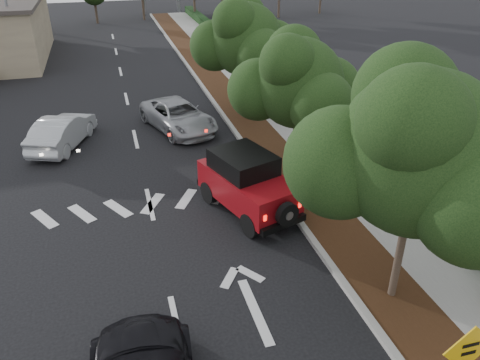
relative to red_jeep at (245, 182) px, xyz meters
name	(u,v)px	position (x,y,z in m)	size (l,w,h in m)	color
ground	(177,327)	(-3.14, -4.80, -1.06)	(120.00, 120.00, 0.00)	black
curb	(232,127)	(1.46, 7.20, -0.98)	(0.20, 70.00, 0.15)	#9E9B93
planting_strip	(251,125)	(2.46, 7.20, -1.00)	(1.80, 70.00, 0.12)	black
sidewalk	(288,122)	(4.36, 7.20, -1.00)	(2.00, 70.00, 0.12)	gray
hedge	(314,112)	(5.76, 7.20, -0.66)	(0.80, 70.00, 0.80)	black
transmission_tower	(162,13)	(2.86, 43.20, -1.06)	(7.00, 4.00, 28.00)	slate
street_tree_near	(391,297)	(2.46, -5.30, -1.06)	(3.80, 3.80, 5.92)	black
street_tree_mid	(293,177)	(2.46, 1.70, -1.06)	(3.20, 3.20, 5.32)	black
street_tree_far	(245,119)	(2.46, 8.20, -1.06)	(3.40, 3.40, 5.62)	black
light_pole_a	(21,71)	(-9.64, 21.20, -1.06)	(2.00, 0.22, 9.00)	slate
light_pole_b	(26,37)	(-10.64, 33.20, -1.06)	(2.00, 0.22, 9.00)	slate
red_jeep	(245,182)	(0.00, 0.00, 0.00)	(2.86, 4.24, 2.08)	black
silver_suv_ahead	(178,116)	(-1.00, 7.84, -0.38)	(2.23, 4.83, 1.34)	#989B9F
silver_sedan_oncoming	(62,131)	(-6.23, 7.29, -0.35)	(1.48, 4.26, 1.40)	#AAAEB2
speed_hump_sign	(465,359)	(1.66, -8.63, 0.57)	(1.10, 0.09, 2.34)	slate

